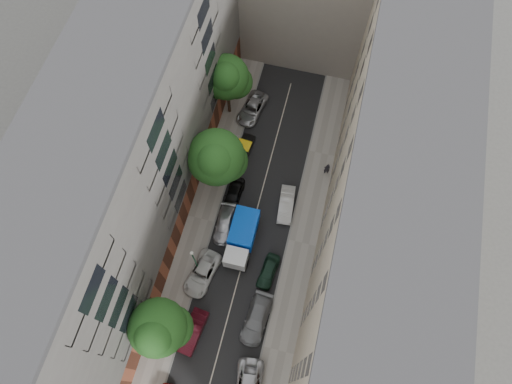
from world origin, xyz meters
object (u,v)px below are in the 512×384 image
(car_left_4, at_px, (234,194))
(car_right_2, at_px, (268,271))
(tarp_truck, at_px, (242,238))
(car_right_1, at_px, (257,319))
(car_left_5, at_px, (244,150))
(car_left_2, at_px, (202,273))
(tree_far, at_px, (227,79))
(car_right_3, at_px, (286,204))
(lamp_post, at_px, (194,259))
(pedestrian, at_px, (327,169))
(car_left_1, at_px, (193,331))
(tree_mid, at_px, (217,159))
(car_left_6, at_px, (252,109))
(tree_near, at_px, (159,329))
(car_left_3, at_px, (225,224))

(car_left_4, height_order, car_right_2, car_left_4)
(car_left_4, bearing_deg, tarp_truck, -64.34)
(car_right_1, bearing_deg, car_left_5, 113.08)
(car_left_2, distance_m, tree_far, 20.62)
(car_left_4, xyz_separation_m, car_right_3, (5.77, 0.20, 0.02))
(car_right_3, relative_size, lamp_post, 0.77)
(car_left_5, height_order, pedestrian, pedestrian)
(car_left_1, distance_m, tree_mid, 16.73)
(car_left_2, relative_size, car_left_6, 1.00)
(car_left_2, distance_m, car_left_6, 20.40)
(car_left_5, xyz_separation_m, pedestrian, (9.53, -0.33, 0.43))
(car_right_2, bearing_deg, car_right_1, -83.44)
(tree_near, xyz_separation_m, pedestrian, (11.09, 21.10, -5.33))
(car_left_3, xyz_separation_m, car_left_4, (0.00, 3.60, 0.03))
(tree_far, bearing_deg, car_right_2, -63.36)
(car_right_2, xyz_separation_m, pedestrian, (3.60, 12.63, 0.44))
(car_left_1, relative_size, tree_far, 0.49)
(tarp_truck, xyz_separation_m, car_left_6, (-3.00, 16.06, -0.85))
(car_left_6, bearing_deg, tree_near, -82.43)
(car_left_3, xyz_separation_m, car_left_5, (-0.33, 9.20, 0.00))
(tarp_truck, bearing_deg, car_left_1, -102.86)
(car_left_6, relative_size, tree_far, 0.56)
(car_left_2, xyz_separation_m, car_right_2, (6.40, 1.84, -0.05))
(car_right_2, relative_size, car_right_3, 0.88)
(car_right_1, relative_size, tree_mid, 0.56)
(car_left_4, bearing_deg, car_right_1, -64.06)
(tarp_truck, distance_m, pedestrian, 12.32)
(car_right_1, bearing_deg, car_right_3, 93.89)
(tarp_truck, distance_m, car_left_3, 2.69)
(car_left_2, distance_m, lamp_post, 3.09)
(car_left_2, distance_m, car_right_2, 6.66)
(car_left_5, bearing_deg, tarp_truck, -71.16)
(tree_near, xyz_separation_m, lamp_post, (0.49, 7.15, -2.73))
(lamp_post, bearing_deg, tree_near, -93.94)
(car_left_4, xyz_separation_m, tree_near, (-1.89, -15.83, 5.73))
(lamp_post, bearing_deg, car_left_5, 85.73)
(car_left_2, xyz_separation_m, pedestrian, (10.00, 14.47, 0.39))
(car_right_2, xyz_separation_m, tree_near, (-7.49, -8.48, 5.77))
(car_left_1, distance_m, car_left_2, 5.66)
(tarp_truck, bearing_deg, tree_near, -110.82)
(tree_mid, distance_m, lamp_post, 9.92)
(car_left_2, bearing_deg, car_left_3, 91.82)
(car_left_4, bearing_deg, car_left_5, 94.68)
(car_left_6, relative_size, car_right_2, 1.32)
(tree_near, height_order, lamp_post, tree_near)
(car_right_1, relative_size, tree_near, 0.56)
(car_left_4, distance_m, car_right_2, 9.25)
(car_left_2, bearing_deg, tarp_truck, 65.32)
(car_right_1, bearing_deg, pedestrian, 83.01)
(car_left_2, relative_size, tree_near, 0.55)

